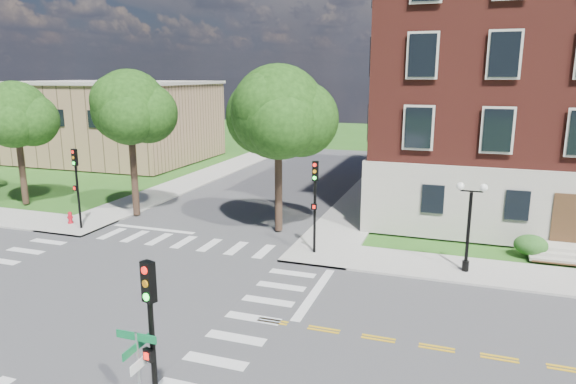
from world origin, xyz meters
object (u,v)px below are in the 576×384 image
(traffic_signal_ne, at_px, (315,195))
(twin_lamp_west, at_px, (469,222))
(fire_hydrant, at_px, (70,218))
(traffic_signal_se, at_px, (151,330))
(street_sign_pole, at_px, (139,368))
(traffic_signal_nw, at_px, (76,178))

(traffic_signal_ne, height_order, twin_lamp_west, traffic_signal_ne)
(fire_hydrant, bearing_deg, traffic_signal_ne, -0.81)
(traffic_signal_se, height_order, traffic_signal_ne, same)
(traffic_signal_ne, bearing_deg, traffic_signal_se, -89.39)
(traffic_signal_se, distance_m, twin_lamp_west, 16.37)
(twin_lamp_west, bearing_deg, street_sign_pole, -116.71)
(traffic_signal_se, distance_m, traffic_signal_nw, 20.56)
(fire_hydrant, bearing_deg, traffic_signal_nw, -24.88)
(traffic_signal_se, bearing_deg, traffic_signal_ne, 90.61)
(traffic_signal_se, distance_m, fire_hydrant, 22.09)
(traffic_signal_nw, xyz_separation_m, fire_hydrant, (-1.31, 0.61, -2.72))
(traffic_signal_ne, relative_size, twin_lamp_west, 1.13)
(traffic_signal_ne, height_order, fire_hydrant, traffic_signal_ne)
(traffic_signal_ne, distance_m, street_sign_pole, 15.12)
(twin_lamp_west, relative_size, street_sign_pole, 1.36)
(traffic_signal_ne, relative_size, fire_hydrant, 6.40)
(traffic_signal_se, bearing_deg, twin_lamp_west, 63.54)
(traffic_signal_nw, bearing_deg, street_sign_pole, -45.55)
(traffic_signal_ne, distance_m, twin_lamp_west, 7.48)
(twin_lamp_west, relative_size, fire_hydrant, 5.64)
(fire_hydrant, bearing_deg, traffic_signal_se, -43.29)
(traffic_signal_nw, bearing_deg, traffic_signal_ne, 1.52)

